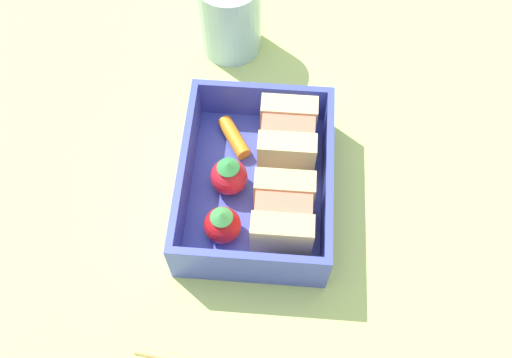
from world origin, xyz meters
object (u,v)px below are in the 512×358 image
at_px(carrot_stick_far_left, 234,137).
at_px(strawberry_far_left, 229,176).
at_px(sandwich_left, 287,138).
at_px(strawberry_left, 222,225).
at_px(drinking_glass, 230,16).
at_px(sandwich_center_left, 283,215).

relative_size(carrot_stick_far_left, strawberry_far_left, 1.11).
height_order(sandwich_left, strawberry_far_left, sandwich_left).
relative_size(carrot_stick_far_left, strawberry_left, 1.15).
bearing_deg(drinking_glass, carrot_stick_far_left, 6.98).
relative_size(sandwich_center_left, carrot_stick_far_left, 1.36).
bearing_deg(drinking_glass, strawberry_left, 3.97).
bearing_deg(carrot_stick_far_left, drinking_glass, -173.02).
bearing_deg(sandwich_center_left, drinking_glass, -163.23).
height_order(carrot_stick_far_left, strawberry_far_left, strawberry_far_left).
relative_size(sandwich_left, drinking_glass, 0.71).
bearing_deg(strawberry_far_left, drinking_glass, -174.74).
height_order(carrot_stick_far_left, drinking_glass, drinking_glass).
distance_m(sandwich_left, strawberry_left, 0.10).
height_order(sandwich_center_left, drinking_glass, drinking_glass).
bearing_deg(carrot_stick_far_left, sandwich_center_left, 29.93).
distance_m(sandwich_left, strawberry_far_left, 0.06).
height_order(sandwich_left, carrot_stick_far_left, sandwich_left).
xyz_separation_m(sandwich_center_left, strawberry_far_left, (-0.04, -0.05, -0.01)).
xyz_separation_m(sandwich_center_left, strawberry_left, (0.01, -0.05, -0.01)).
relative_size(sandwich_left, strawberry_far_left, 1.51).
relative_size(sandwich_left, carrot_stick_far_left, 1.36).
bearing_deg(strawberry_far_left, carrot_stick_far_left, -179.50).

